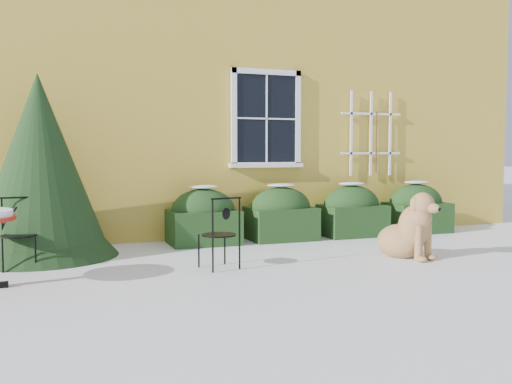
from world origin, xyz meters
name	(u,v)px	position (x,y,z in m)	size (l,w,h in m)	color
ground	(286,276)	(0.00, 0.00, 0.00)	(80.00, 80.00, 0.00)	white
house	(165,73)	(0.00, 7.00, 3.22)	(12.40, 8.40, 6.40)	gold
hedge_row	(317,213)	(1.65, 2.55, 0.40)	(4.95, 0.80, 0.91)	black
evergreen_shrub	(40,184)	(-2.64, 2.25, 1.00)	(2.05, 2.05, 2.48)	black
patio_chair_near	(220,233)	(-0.59, 0.64, 0.44)	(0.47, 0.46, 0.88)	black
patio_chair_far	(19,233)	(-2.90, 1.53, 0.43)	(0.41, 0.41, 0.87)	black
dog	(409,231)	(1.97, 0.43, 0.37)	(0.76, 1.02, 0.92)	#B1844F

